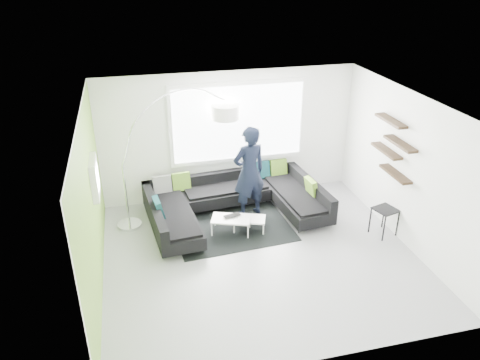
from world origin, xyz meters
name	(u,v)px	position (x,y,z in m)	size (l,w,h in m)	color
ground	(260,256)	(0.00, 0.00, 0.00)	(5.50, 5.50, 0.00)	gray
room_shell	(261,159)	(0.04, 0.21, 1.81)	(5.54, 5.04, 2.82)	white
sectional_sofa	(236,204)	(-0.11, 1.40, 0.33)	(3.65, 2.46, 0.75)	black
rug	(232,228)	(-0.28, 1.03, 0.01)	(2.27, 1.65, 0.01)	black
coffee_table	(240,224)	(-0.14, 0.90, 0.16)	(0.96, 0.56, 0.31)	silver
arc_lamp	(123,166)	(-2.25, 1.63, 1.32)	(2.48, 0.94, 2.64)	silver
side_table	(384,222)	(2.51, 0.14, 0.28)	(0.40, 0.40, 0.55)	black
person	(249,172)	(0.19, 1.50, 0.97)	(0.80, 0.62, 1.94)	black
laptop	(233,217)	(-0.28, 0.92, 0.33)	(0.38, 0.29, 0.03)	black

